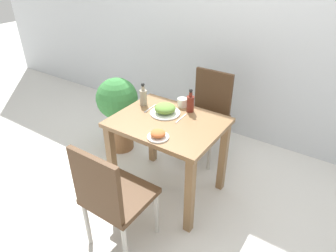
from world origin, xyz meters
TOP-DOWN VIEW (x-y plane):
  - ground_plane at (0.00, 0.00)m, footprint 16.00×16.00m
  - wall_back at (0.00, 1.29)m, footprint 8.00×0.05m
  - dining_table at (0.00, 0.00)m, footprint 0.87×0.68m
  - chair_near at (0.02, -0.71)m, footprint 0.42×0.42m
  - chair_far at (-0.01, 0.73)m, footprint 0.42×0.42m
  - food_plate at (-0.09, 0.09)m, footprint 0.25×0.25m
  - side_plate at (0.08, -0.25)m, footprint 0.16×0.16m
  - drink_cup at (-0.04, 0.28)m, footprint 0.08×0.08m
  - sauce_bottle at (-0.34, 0.12)m, footprint 0.06×0.06m
  - condiment_bottle at (0.07, 0.24)m, footprint 0.06×0.06m
  - fork_utensil at (-0.24, 0.09)m, footprint 0.01×0.17m
  - spoon_utensil at (0.07, 0.09)m, footprint 0.02×0.17m
  - potted_plant_left at (-0.81, 0.28)m, footprint 0.43×0.43m

SIDE VIEW (x-z plane):
  - ground_plane at x=0.00m, z-range 0.00..0.00m
  - chair_near at x=0.02m, z-range 0.06..0.94m
  - chair_far at x=-0.01m, z-range 0.06..0.94m
  - potted_plant_left at x=-0.81m, z-range 0.10..0.91m
  - dining_table at x=0.00m, z-range 0.23..0.96m
  - fork_utensil at x=-0.24m, z-range 0.73..0.73m
  - spoon_utensil at x=0.07m, z-range 0.73..0.73m
  - side_plate at x=0.08m, z-range 0.73..0.79m
  - drink_cup at x=-0.04m, z-range 0.73..0.80m
  - food_plate at x=-0.09m, z-range 0.72..0.81m
  - sauce_bottle at x=-0.34m, z-range 0.71..0.91m
  - condiment_bottle at x=0.07m, z-range 0.71..0.91m
  - wall_back at x=0.00m, z-range 0.00..2.60m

